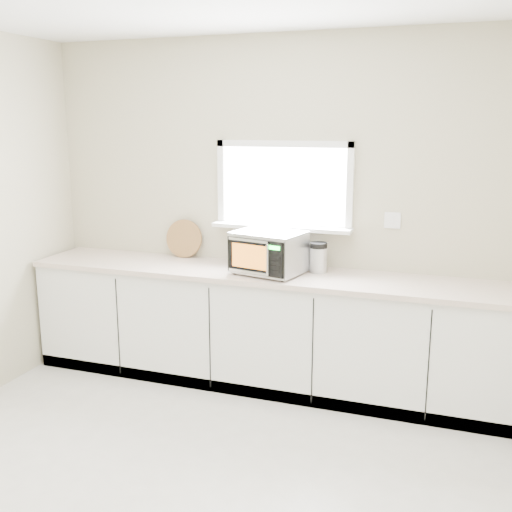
% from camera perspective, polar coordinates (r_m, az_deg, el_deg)
% --- Properties ---
extents(ground, '(4.00, 4.00, 0.00)m').
position_cam_1_polar(ground, '(3.52, -7.69, -22.95)').
color(ground, beige).
rests_on(ground, ground).
extents(back_wall, '(4.00, 0.17, 2.70)m').
position_cam_1_polar(back_wall, '(4.77, 2.70, 4.48)').
color(back_wall, '#B9B293').
rests_on(back_wall, ground).
extents(cabinets, '(3.92, 0.60, 0.88)m').
position_cam_1_polar(cabinets, '(4.72, 1.54, -7.18)').
color(cabinets, white).
rests_on(cabinets, ground).
extents(countertop, '(3.92, 0.64, 0.04)m').
position_cam_1_polar(countertop, '(4.57, 1.53, -1.79)').
color(countertop, beige).
rests_on(countertop, cabinets).
extents(microwave, '(0.57, 0.49, 0.32)m').
position_cam_1_polar(microwave, '(4.49, 1.19, 0.39)').
color(microwave, black).
rests_on(microwave, countertop).
extents(knife_block, '(0.17, 0.24, 0.31)m').
position_cam_1_polar(knife_block, '(4.64, -0.05, 0.35)').
color(knife_block, '#472B19').
rests_on(knife_block, countertop).
extents(cutting_board, '(0.32, 0.08, 0.32)m').
position_cam_1_polar(cutting_board, '(5.08, -6.87, 1.66)').
color(cutting_board, olive).
rests_on(cutting_board, countertop).
extents(coffee_grinder, '(0.16, 0.16, 0.24)m').
position_cam_1_polar(coffee_grinder, '(4.56, 5.96, -0.12)').
color(coffee_grinder, silver).
rests_on(coffee_grinder, countertop).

